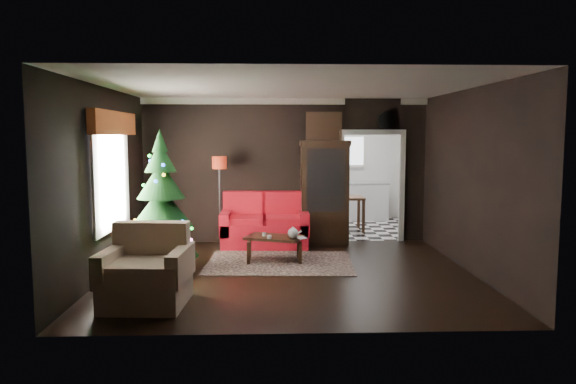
{
  "coord_description": "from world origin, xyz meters",
  "views": [
    {
      "loc": [
        -0.32,
        -8.01,
        2.09
      ],
      "look_at": [
        0.0,
        0.9,
        1.15
      ],
      "focal_mm": 33.67,
      "sensor_mm": 36.0,
      "label": 1
    }
  ],
  "objects_px": {
    "coffee_table": "(274,248)",
    "teapot": "(293,233)",
    "floor_lamp": "(220,203)",
    "kitchen_table": "(347,213)",
    "wall_clock": "(386,120)",
    "curio_cabinet": "(324,195)",
    "christmas_tree": "(161,203)",
    "loveseat": "(265,220)",
    "armchair": "(146,268)"
  },
  "relations": [
    {
      "from": "curio_cabinet",
      "to": "wall_clock",
      "type": "bearing_deg",
      "value": 8.53
    },
    {
      "from": "loveseat",
      "to": "kitchen_table",
      "type": "xyz_separation_m",
      "value": [
        1.8,
        1.65,
        -0.12
      ]
    },
    {
      "from": "teapot",
      "to": "wall_clock",
      "type": "xyz_separation_m",
      "value": [
        1.88,
        1.85,
        1.87
      ]
    },
    {
      "from": "loveseat",
      "to": "armchair",
      "type": "distance_m",
      "value": 3.79
    },
    {
      "from": "coffee_table",
      "to": "wall_clock",
      "type": "relative_size",
      "value": 2.84
    },
    {
      "from": "christmas_tree",
      "to": "teapot",
      "type": "height_order",
      "value": "christmas_tree"
    },
    {
      "from": "kitchen_table",
      "to": "wall_clock",
      "type": "bearing_deg",
      "value": -66.25
    },
    {
      "from": "christmas_tree",
      "to": "armchair",
      "type": "distance_m",
      "value": 1.85
    },
    {
      "from": "armchair",
      "to": "wall_clock",
      "type": "height_order",
      "value": "wall_clock"
    },
    {
      "from": "loveseat",
      "to": "curio_cabinet",
      "type": "distance_m",
      "value": 1.25
    },
    {
      "from": "loveseat",
      "to": "wall_clock",
      "type": "bearing_deg",
      "value": 9.66
    },
    {
      "from": "floor_lamp",
      "to": "wall_clock",
      "type": "relative_size",
      "value": 5.43
    },
    {
      "from": "armchair",
      "to": "kitchen_table",
      "type": "bearing_deg",
      "value": 61.98
    },
    {
      "from": "loveseat",
      "to": "kitchen_table",
      "type": "distance_m",
      "value": 2.45
    },
    {
      "from": "floor_lamp",
      "to": "christmas_tree",
      "type": "bearing_deg",
      "value": -112.61
    },
    {
      "from": "coffee_table",
      "to": "kitchen_table",
      "type": "height_order",
      "value": "kitchen_table"
    },
    {
      "from": "loveseat",
      "to": "teapot",
      "type": "xyz_separation_m",
      "value": [
        0.47,
        -1.45,
        0.01
      ]
    },
    {
      "from": "wall_clock",
      "to": "kitchen_table",
      "type": "distance_m",
      "value": 2.43
    },
    {
      "from": "coffee_table",
      "to": "kitchen_table",
      "type": "relative_size",
      "value": 1.21
    },
    {
      "from": "curio_cabinet",
      "to": "wall_clock",
      "type": "xyz_separation_m",
      "value": [
        1.2,
        0.18,
        1.43
      ]
    },
    {
      "from": "coffee_table",
      "to": "kitchen_table",
      "type": "xyz_separation_m",
      "value": [
        1.63,
        2.89,
        0.16
      ]
    },
    {
      "from": "floor_lamp",
      "to": "teapot",
      "type": "xyz_separation_m",
      "value": [
        1.31,
        -1.45,
        -0.32
      ]
    },
    {
      "from": "armchair",
      "to": "teapot",
      "type": "distance_m",
      "value": 2.8
    },
    {
      "from": "curio_cabinet",
      "to": "wall_clock",
      "type": "relative_size",
      "value": 5.94
    },
    {
      "from": "loveseat",
      "to": "coffee_table",
      "type": "bearing_deg",
      "value": -82.29
    },
    {
      "from": "wall_clock",
      "to": "curio_cabinet",
      "type": "bearing_deg",
      "value": -171.47
    },
    {
      "from": "armchair",
      "to": "wall_clock",
      "type": "xyz_separation_m",
      "value": [
        3.78,
        3.91,
        1.92
      ]
    },
    {
      "from": "floor_lamp",
      "to": "kitchen_table",
      "type": "height_order",
      "value": "floor_lamp"
    },
    {
      "from": "armchair",
      "to": "teapot",
      "type": "height_order",
      "value": "armchair"
    },
    {
      "from": "teapot",
      "to": "christmas_tree",
      "type": "bearing_deg",
      "value": -171.33
    },
    {
      "from": "curio_cabinet",
      "to": "kitchen_table",
      "type": "bearing_deg",
      "value": 65.56
    },
    {
      "from": "loveseat",
      "to": "coffee_table",
      "type": "relative_size",
      "value": 1.87
    },
    {
      "from": "kitchen_table",
      "to": "coffee_table",
      "type": "bearing_deg",
      "value": -119.5
    },
    {
      "from": "coffee_table",
      "to": "teapot",
      "type": "xyz_separation_m",
      "value": [
        0.3,
        -0.22,
        0.3
      ]
    },
    {
      "from": "teapot",
      "to": "loveseat",
      "type": "bearing_deg",
      "value": 107.94
    },
    {
      "from": "teapot",
      "to": "kitchen_table",
      "type": "xyz_separation_m",
      "value": [
        1.33,
        3.1,
        -0.14
      ]
    },
    {
      "from": "teapot",
      "to": "kitchen_table",
      "type": "bearing_deg",
      "value": 66.81
    },
    {
      "from": "curio_cabinet",
      "to": "armchair",
      "type": "distance_m",
      "value": 4.56
    },
    {
      "from": "loveseat",
      "to": "floor_lamp",
      "type": "distance_m",
      "value": 0.9
    },
    {
      "from": "curio_cabinet",
      "to": "floor_lamp",
      "type": "xyz_separation_m",
      "value": [
        -1.99,
        -0.22,
        -0.12
      ]
    },
    {
      "from": "floor_lamp",
      "to": "coffee_table",
      "type": "relative_size",
      "value": 1.91
    },
    {
      "from": "christmas_tree",
      "to": "coffee_table",
      "type": "relative_size",
      "value": 2.34
    },
    {
      "from": "floor_lamp",
      "to": "wall_clock",
      "type": "bearing_deg",
      "value": 7.16
    },
    {
      "from": "kitchen_table",
      "to": "teapot",
      "type": "bearing_deg",
      "value": -113.19
    },
    {
      "from": "coffee_table",
      "to": "armchair",
      "type": "bearing_deg",
      "value": -125.07
    },
    {
      "from": "christmas_tree",
      "to": "wall_clock",
      "type": "xyz_separation_m",
      "value": [
        3.92,
        2.17,
        1.33
      ]
    },
    {
      "from": "christmas_tree",
      "to": "teapot",
      "type": "xyz_separation_m",
      "value": [
        2.04,
        0.31,
        -0.54
      ]
    },
    {
      "from": "teapot",
      "to": "wall_clock",
      "type": "distance_m",
      "value": 3.23
    },
    {
      "from": "curio_cabinet",
      "to": "floor_lamp",
      "type": "height_order",
      "value": "curio_cabinet"
    },
    {
      "from": "curio_cabinet",
      "to": "floor_lamp",
      "type": "bearing_deg",
      "value": -173.67
    }
  ]
}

